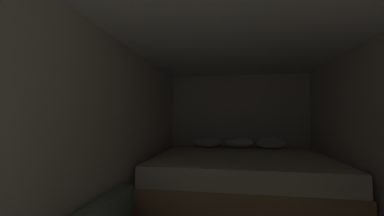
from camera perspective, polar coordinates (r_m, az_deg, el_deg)
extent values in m
cube|color=beige|center=(4.34, 11.08, -5.82)|extent=(2.51, 0.05, 2.06)
cube|color=beige|center=(2.30, -19.68, -9.12)|extent=(0.05, 4.61, 2.06)
cube|color=white|center=(2.14, 12.77, 19.03)|extent=(2.51, 4.61, 0.05)
cube|color=tan|center=(3.47, 11.69, -19.42)|extent=(2.29, 1.89, 0.56)
cube|color=beige|center=(3.37, 11.64, -12.97)|extent=(2.25, 1.85, 0.23)
ellipsoid|color=white|center=(4.10, 3.92, -8.15)|extent=(0.46, 0.29, 0.18)
ellipsoid|color=white|center=(4.13, 18.44, -8.00)|extent=(0.46, 0.29, 0.18)
ellipsoid|color=white|center=(4.08, 11.21, -8.14)|extent=(0.46, 0.29, 0.18)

